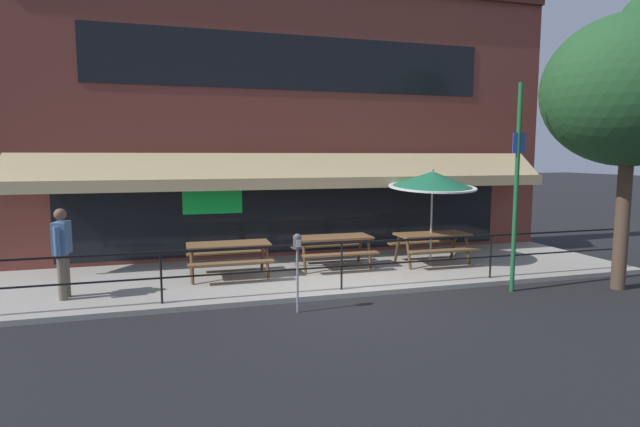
% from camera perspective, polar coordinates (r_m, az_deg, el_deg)
% --- Properties ---
extents(ground_plane, '(120.00, 120.00, 0.00)m').
position_cam_1_polar(ground_plane, '(9.92, 3.03, -9.66)').
color(ground_plane, black).
extents(patio_deck, '(15.00, 4.00, 0.10)m').
position_cam_1_polar(patio_deck, '(11.75, -0.19, -6.81)').
color(patio_deck, '#9E998E').
rests_on(patio_deck, ground).
extents(restaurant_building, '(15.00, 1.60, 7.40)m').
position_cam_1_polar(restaurant_building, '(13.61, -2.81, 10.39)').
color(restaurant_building, brown).
rests_on(restaurant_building, ground).
extents(patio_railing, '(13.84, 0.04, 0.97)m').
position_cam_1_polar(patio_railing, '(10.00, 2.49, -4.80)').
color(patio_railing, black).
rests_on(patio_railing, patio_deck).
extents(picnic_table_left, '(1.80, 1.42, 0.76)m').
position_cam_1_polar(picnic_table_left, '(11.20, -10.39, -4.16)').
color(picnic_table_left, brown).
rests_on(picnic_table_left, patio_deck).
extents(picnic_table_centre, '(1.80, 1.42, 0.76)m').
position_cam_1_polar(picnic_table_centre, '(11.94, 1.53, -3.38)').
color(picnic_table_centre, brown).
rests_on(picnic_table_centre, patio_deck).
extents(picnic_table_right, '(1.80, 1.42, 0.76)m').
position_cam_1_polar(picnic_table_right, '(12.70, 12.72, -2.94)').
color(picnic_table_right, brown).
rests_on(picnic_table_right, patio_deck).
extents(patio_umbrella_right, '(2.14, 2.14, 2.38)m').
position_cam_1_polar(patio_umbrella_right, '(12.61, 12.72, 3.74)').
color(patio_umbrella_right, '#B7B2A8').
rests_on(patio_umbrella_right, patio_deck).
extents(pedestrian_walking, '(0.29, 0.62, 1.71)m').
position_cam_1_polar(pedestrian_walking, '(10.49, -27.38, -3.58)').
color(pedestrian_walking, '#665B4C').
rests_on(pedestrian_walking, patio_deck).
extents(parking_meter_near, '(0.15, 0.16, 1.42)m').
position_cam_1_polar(parking_meter_near, '(8.79, -2.61, -4.08)').
color(parking_meter_near, gray).
rests_on(parking_meter_near, ground).
extents(street_sign_pole, '(0.28, 0.09, 4.21)m').
position_cam_1_polar(street_sign_pole, '(10.80, 21.53, 2.89)').
color(street_sign_pole, '#1E6033').
rests_on(street_sign_pole, ground).
extents(street_tree_curbside, '(3.58, 3.23, 6.15)m').
position_cam_1_polar(street_tree_curbside, '(12.12, 32.66, 12.69)').
color(street_tree_curbside, brown).
rests_on(street_tree_curbside, ground).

